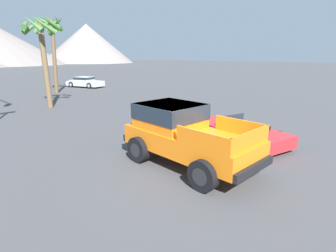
% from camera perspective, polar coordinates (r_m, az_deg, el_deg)
% --- Properties ---
extents(ground_plane, '(320.00, 320.00, 0.00)m').
position_cam_1_polar(ground_plane, '(9.52, 3.11, -7.27)').
color(ground_plane, '#424244').
extents(orange_pickup_truck, '(2.54, 4.93, 2.01)m').
position_cam_1_polar(orange_pickup_truck, '(8.91, 3.11, -1.17)').
color(orange_pickup_truck, orange).
rests_on(orange_pickup_truck, ground_plane).
extents(red_convertible_car, '(2.81, 4.69, 1.09)m').
position_cam_1_polar(red_convertible_car, '(11.69, 15.14, -1.28)').
color(red_convertible_car, red).
rests_on(red_convertible_car, ground_plane).
extents(parked_car_silver, '(3.00, 4.80, 1.22)m').
position_cam_1_polar(parked_car_silver, '(32.83, -17.65, 9.13)').
color(parked_car_silver, '#B7BABF').
rests_on(parked_car_silver, ground_plane).
extents(palm_tree_tall, '(2.50, 2.52, 6.20)m').
position_cam_1_polar(palm_tree_tall, '(20.35, -25.69, 16.71)').
color(palm_tree_tall, brown).
rests_on(palm_tree_tall, ground_plane).
extents(palm_tree_short, '(2.86, 2.63, 7.30)m').
position_cam_1_polar(palm_tree_short, '(28.43, -24.11, 17.65)').
color(palm_tree_short, brown).
rests_on(palm_tree_short, ground_plane).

